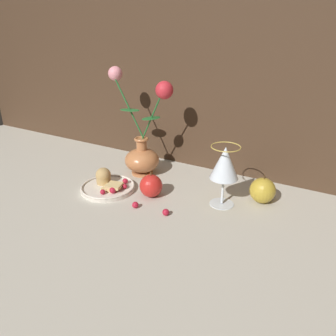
# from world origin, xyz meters

# --- Properties ---
(ground_plane) EXTENTS (2.40, 2.40, 0.00)m
(ground_plane) POSITION_xyz_m (0.00, 0.00, 0.00)
(ground_plane) COLOR #B7B2A3
(ground_plane) RESTS_ON ground
(vase) EXTENTS (0.25, 0.12, 0.37)m
(vase) POSITION_xyz_m (-0.20, 0.13, 0.10)
(vase) COLOR #B77042
(vase) RESTS_ON ground_plane
(plate_with_pastries) EXTENTS (0.17, 0.17, 0.06)m
(plate_with_pastries) POSITION_xyz_m (-0.23, -0.03, 0.02)
(plate_with_pastries) COLOR silver
(plate_with_pastries) RESTS_ON ground_plane
(wine_glass) EXTENTS (0.08, 0.08, 0.18)m
(wine_glass) POSITION_xyz_m (0.13, 0.06, 0.13)
(wine_glass) COLOR silver
(wine_glass) RESTS_ON ground_plane
(apple_beside_vase) EXTENTS (0.07, 0.07, 0.08)m
(apple_beside_vase) POSITION_xyz_m (-0.08, -0.00, 0.04)
(apple_beside_vase) COLOR red
(apple_beside_vase) RESTS_ON ground_plane
(apple_near_glass) EXTENTS (0.08, 0.08, 0.09)m
(apple_near_glass) POSITION_xyz_m (0.23, 0.13, 0.04)
(apple_near_glass) COLOR #B2932D
(apple_near_glass) RESTS_ON ground_plane
(berry_near_plate) EXTENTS (0.02, 0.02, 0.02)m
(berry_near_plate) POSITION_xyz_m (-0.08, -0.08, 0.01)
(berry_near_plate) COLOR #AD192D
(berry_near_plate) RESTS_ON ground_plane
(berry_front_center) EXTENTS (0.02, 0.02, 0.02)m
(berry_front_center) POSITION_xyz_m (0.02, -0.08, 0.01)
(berry_front_center) COLOR #AD192D
(berry_front_center) RESTS_ON ground_plane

